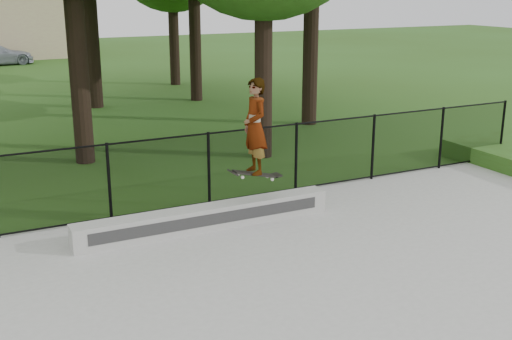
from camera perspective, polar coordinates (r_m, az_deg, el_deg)
The scene contains 3 objects.
grind_ledge at distance 11.69m, azimuth -4.44°, elevation -4.22°, with size 4.84×0.40×0.42m, color #B1B1AC.
skater_airborne at distance 11.42m, azimuth -0.09°, elevation 3.75°, with size 0.83×0.64×1.90m.
chainlink_fence at distance 12.78m, azimuth -4.21°, elevation 0.11°, with size 16.06×0.06×1.50m.
Camera 1 is at (-4.62, -5.49, 4.33)m, focal length 45.00 mm.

